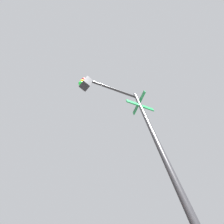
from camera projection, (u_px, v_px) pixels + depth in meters
traffic_signal_near at (118, 105)px, 4.02m from camera, size 1.39×2.72×6.47m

